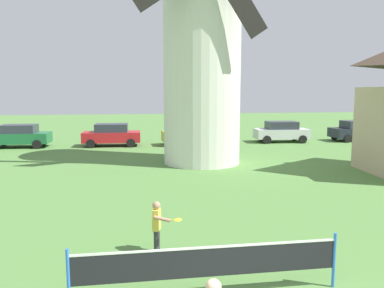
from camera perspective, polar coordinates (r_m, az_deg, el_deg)
The scene contains 8 objects.
windmill at distance 20.40m, azimuth 1.53°, elevation 15.89°, with size 7.34×4.73×13.54m.
tennis_net at distance 7.37m, azimuth 2.43°, elevation -17.22°, with size 5.05×0.06×1.10m.
player_far at distance 9.21m, azimuth -5.16°, elevation -11.81°, with size 0.71×0.66×1.26m.
parked_car_green at distance 28.50m, azimuth -24.37°, elevation 1.15°, with size 4.01×1.98×1.56m.
parked_car_red at distance 27.22m, azimuth -11.90°, elevation 1.40°, with size 3.99×1.97×1.56m.
parked_car_mustard at distance 27.23m, azimuth 0.27°, elevation 1.57°, with size 4.56×2.06×1.56m.
parked_car_silver at distance 29.47m, azimuth 13.20°, elevation 1.84°, with size 4.05×2.07×1.56m.
parked_car_black at distance 32.20m, azimuth 23.56°, elevation 1.89°, with size 4.35×2.09×1.56m.
Camera 1 is at (-1.68, -4.64, 3.81)m, focal length 35.72 mm.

